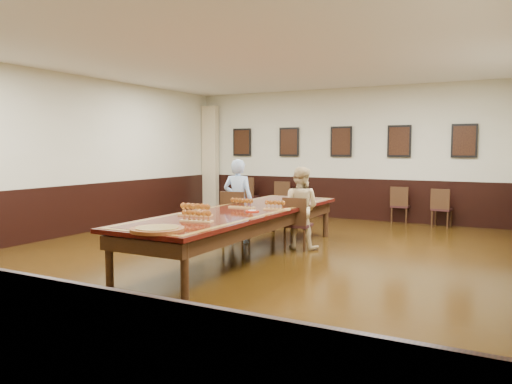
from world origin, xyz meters
The scene contains 23 objects.
floor centered at (0.00, 0.00, -0.01)m, with size 8.00×10.00×0.02m, color black.
ceiling centered at (0.00, 0.00, 3.21)m, with size 8.00×10.00×0.02m, color white.
wall_back centered at (0.00, 5.01, 1.60)m, with size 8.00×0.02×3.20m, color beige.
wall_left centered at (-4.01, 0.00, 1.60)m, with size 0.02×10.00×3.20m, color beige.
chair_man centered at (-0.63, 0.91, 0.48)m, with size 0.45×0.49×0.97m, color black, non-canonical shape.
chair_woman centered at (0.59, 0.93, 0.45)m, with size 0.42×0.46×0.91m, color black, non-canonical shape.
spare_chair_a centered at (-2.47, 4.72, 0.49)m, with size 0.46×0.50×0.97m, color black, non-canonical shape.
spare_chair_b centered at (-1.46, 4.80, 0.45)m, with size 0.42×0.45×0.89m, color black, non-canonical shape.
spare_chair_c centered at (1.49, 4.83, 0.43)m, with size 0.40×0.44×0.86m, color black, non-canonical shape.
spare_chair_d centered at (2.42, 4.67, 0.43)m, with size 0.40×0.44×0.85m, color black, non-canonical shape.
person_man centered at (-0.65, 1.02, 0.77)m, with size 0.56×0.37×1.54m, color #548FD3.
person_woman centered at (0.58, 1.03, 0.71)m, with size 0.70×0.55×1.42m, color #D5BB85.
pink_phone centered at (0.60, 0.38, 0.76)m, with size 0.07×0.14×0.01m, color #E84DA4.
curtain centered at (-3.75, 4.82, 1.45)m, with size 0.45×0.18×2.90m, color #C5B287.
wainscoting centered at (0.00, 0.00, 0.50)m, with size 8.00×10.00×1.00m.
conference_table centered at (0.00, 0.00, 0.61)m, with size 1.40×5.00×0.76m.
posters centered at (0.00, 4.94, 1.90)m, with size 6.14×0.04×0.74m.
flight_a centered at (-0.12, 0.22, 0.83)m, with size 0.45×0.14×0.17m.
flight_b centered at (0.50, 0.25, 0.82)m, with size 0.44×0.21×0.16m.
flight_c centered at (-0.23, -0.95, 0.84)m, with size 0.52×0.20×0.19m.
flight_d centered at (0.14, -1.44, 0.83)m, with size 0.46×0.21×0.17m.
red_plate_grp centered at (0.27, -0.13, 0.76)m, with size 0.22×0.22×0.03m.
carved_platter centered at (0.15, -2.27, 0.77)m, with size 0.77×0.77×0.05m.
Camera 1 is at (3.93, -6.87, 1.73)m, focal length 35.00 mm.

